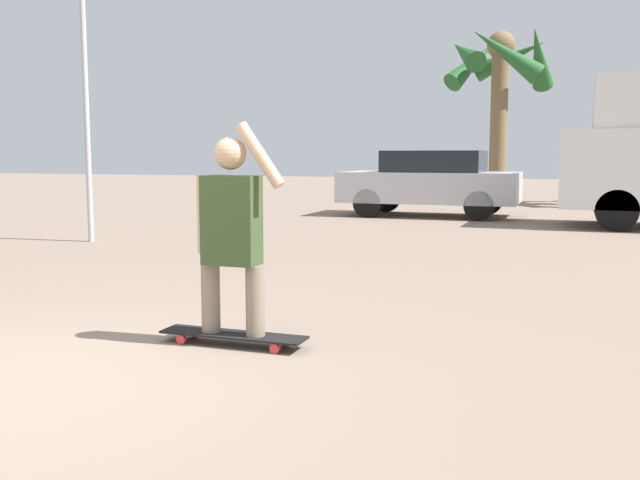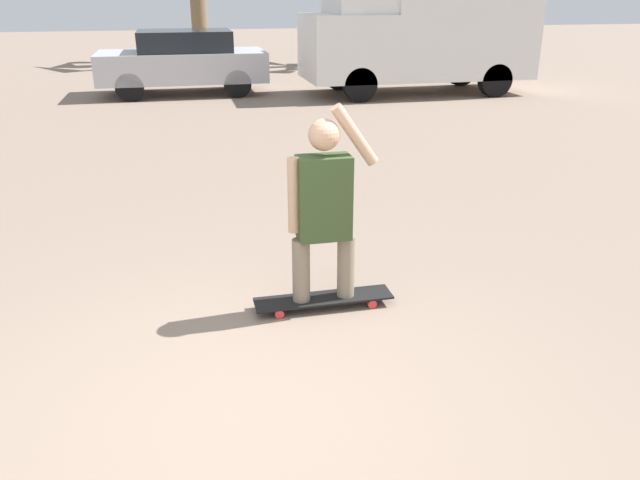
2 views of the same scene
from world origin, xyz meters
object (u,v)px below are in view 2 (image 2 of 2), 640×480
Objects in this scene: skateboard at (324,299)px; camper_van at (421,27)px; parked_car_silver at (183,61)px; person_skateboarder at (324,202)px.

skateboard is 0.21× the size of camper_van.
parked_car_silver reaches higher than skateboard.
parked_car_silver is at bearing 93.78° from person_skateboarder.
skateboard is 11.69m from camper_van.
parked_car_silver is (-0.77, 11.66, 0.72)m from skateboard.
person_skateboarder is 11.69m from parked_car_silver.
person_skateboarder is 0.39× the size of parked_car_silver.
camper_van reaches higher than person_skateboarder.
person_skateboarder is (-0.00, -0.00, 0.82)m from skateboard.
camper_van is at bearing -11.46° from parked_car_silver.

